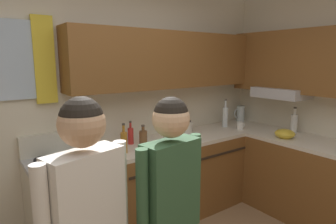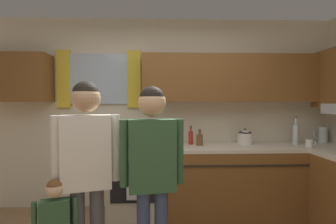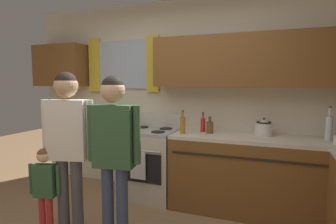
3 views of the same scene
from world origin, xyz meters
name	(u,v)px [view 3 (image 3 of 3)]	position (x,y,z in m)	size (l,w,h in m)	color
back_wall_unit	(189,86)	(0.10, 1.82, 1.47)	(4.60, 0.42, 2.60)	beige
kitchen_counter_run	(305,194)	(1.48, 1.14, 0.45)	(2.27, 2.05, 0.90)	brown
stove_oven	(150,162)	(-0.34, 1.54, 0.47)	(0.70, 0.67, 1.10)	beige
bottle_tall_clear	(329,127)	(1.72, 1.61, 1.04)	(0.07, 0.07, 0.37)	silver
bottle_oil_amber	(183,125)	(0.15, 1.43, 1.01)	(0.06, 0.06, 0.29)	#B27223
bottle_sauce_red	(203,124)	(0.34, 1.65, 0.99)	(0.06, 0.06, 0.25)	red
bottle_squat_brown	(210,127)	(0.45, 1.57, 0.98)	(0.08, 0.08, 0.21)	brown
stovetop_kettle	(264,127)	(1.07, 1.65, 1.00)	(0.27, 0.20, 0.21)	silver
adult_holding_child	(68,136)	(-0.62, 0.32, 1.02)	(0.49, 0.24, 1.61)	#4C4C51
adult_in_plaid	(114,143)	(-0.12, 0.31, 0.99)	(0.49, 0.21, 1.58)	#38476B
small_child	(45,184)	(-0.82, 0.20, 0.57)	(0.30, 0.13, 0.91)	red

